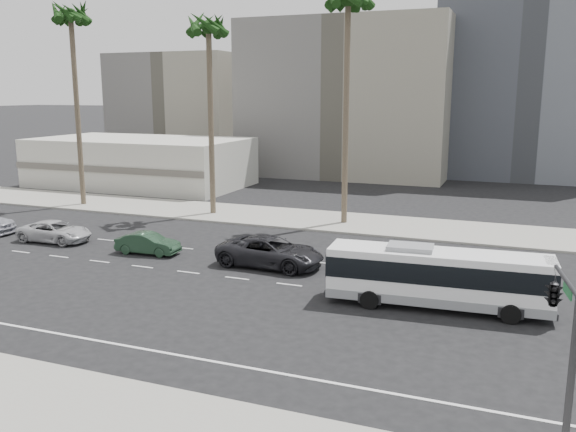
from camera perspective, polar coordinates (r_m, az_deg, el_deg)
The scene contains 15 objects.
ground at distance 30.51m, azimuth 5.41°, elevation -7.14°, with size 700.00×700.00×0.00m, color black.
sidewalk_north at distance 45.08m, azimuth 10.84°, elevation -1.02°, with size 120.00×7.00×0.15m, color gray.
commercial_low at distance 66.15m, azimuth -13.76°, elevation 4.98°, with size 22.00×12.16×5.00m.
midrise_beige_west at distance 75.47m, azimuth 6.20°, elevation 10.98°, with size 24.00×18.00×18.00m, color slate.
midrise_gray_center at distance 79.90m, azimuth 22.02°, elevation 13.12°, with size 20.00×20.00×26.00m, color #474A52.
midrise_beige_far at distance 90.32m, azimuth -9.33°, elevation 10.04°, with size 18.00×16.00×15.00m, color slate.
civic_tower at distance 279.51m, azimuth 20.05°, elevation 16.93°, with size 42.00×42.00×129.00m.
city_bus at distance 28.60m, azimuth 13.97°, elevation -5.54°, with size 10.19×2.92×2.89m.
car_a at distance 34.45m, azimuth -1.68°, elevation -3.40°, with size 6.15×2.84×1.71m, color black.
car_b at distance 38.12m, azimuth -13.11°, elevation -2.53°, with size 3.99×1.39×1.31m, color #1F3A26.
car_c at distance 43.05m, azimuth -21.18°, elevation -1.37°, with size 4.96×2.29×1.38m, color #B8B7BA.
traffic_signal at distance 18.26m, azimuth 24.02°, elevation -6.92°, with size 2.39×3.21×5.16m.
palm_near at distance 45.12m, azimuth 5.71°, elevation 19.31°, with size 5.20×5.20×17.50m.
palm_mid at distance 48.75m, azimuth -7.52°, elevation 16.93°, with size 5.17×5.17×15.96m.
palm_far at distance 55.49m, azimuth -19.85°, elevation 17.12°, with size 5.03×5.03×17.31m.
Camera 1 is at (7.77, -27.83, 9.80)m, focal length 37.59 mm.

